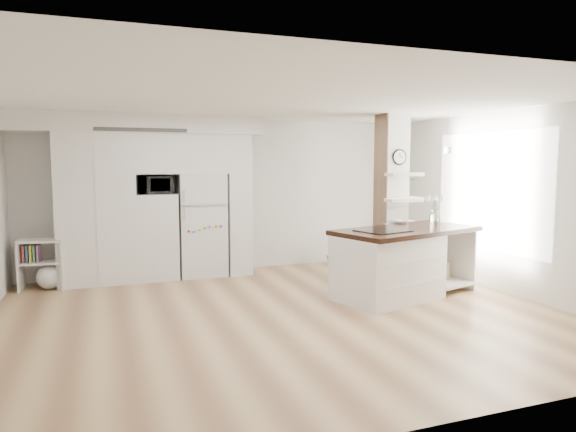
% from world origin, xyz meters
% --- Properties ---
extents(floor, '(7.00, 6.00, 0.01)m').
position_xyz_m(floor, '(0.00, 0.00, 0.00)').
color(floor, tan).
rests_on(floor, ground).
extents(room, '(7.04, 6.04, 2.72)m').
position_xyz_m(room, '(0.00, 0.00, 1.86)').
color(room, white).
rests_on(room, ground).
extents(cabinet_wall, '(4.00, 0.71, 2.70)m').
position_xyz_m(cabinet_wall, '(-1.45, 2.67, 1.51)').
color(cabinet_wall, white).
rests_on(cabinet_wall, floor).
extents(refrigerator, '(0.78, 0.69, 1.75)m').
position_xyz_m(refrigerator, '(-0.53, 2.68, 0.88)').
color(refrigerator, white).
rests_on(refrigerator, floor).
extents(column, '(0.69, 0.90, 2.70)m').
position_xyz_m(column, '(2.38, 1.13, 1.35)').
color(column, silver).
rests_on(column, floor).
extents(window, '(0.00, 2.40, 2.40)m').
position_xyz_m(window, '(3.48, 0.30, 1.50)').
color(window, white).
rests_on(window, room).
extents(pendant_light, '(0.12, 0.12, 0.10)m').
position_xyz_m(pendant_light, '(1.70, 0.15, 2.12)').
color(pendant_light, white).
rests_on(pendant_light, room).
extents(kitchen_island, '(2.40, 1.61, 1.56)m').
position_xyz_m(kitchen_island, '(1.78, 0.24, 0.51)').
color(kitchen_island, white).
rests_on(kitchen_island, floor).
extents(bookshelf, '(0.69, 0.45, 0.77)m').
position_xyz_m(bookshelf, '(-2.97, 2.50, 0.33)').
color(bookshelf, white).
rests_on(bookshelf, floor).
extents(floor_plant_a, '(0.29, 0.25, 0.46)m').
position_xyz_m(floor_plant_a, '(2.49, 0.96, 0.23)').
color(floor_plant_a, '#2A6528').
rests_on(floor_plant_a, floor).
extents(floor_plant_b, '(0.30, 0.30, 0.51)m').
position_xyz_m(floor_plant_b, '(1.90, 2.50, 0.26)').
color(floor_plant_b, '#2A6528').
rests_on(floor_plant_b, floor).
extents(microwave, '(0.54, 0.37, 0.30)m').
position_xyz_m(microwave, '(-1.27, 2.62, 1.57)').
color(microwave, '#2D2D2D').
rests_on(microwave, cabinet_wall).
extents(shelf_plant, '(0.27, 0.23, 0.30)m').
position_xyz_m(shelf_plant, '(2.63, 1.30, 1.52)').
color(shelf_plant, '#2A6528').
rests_on(shelf_plant, column).
extents(decor_bowl, '(0.22, 0.22, 0.05)m').
position_xyz_m(decor_bowl, '(2.30, 0.90, 1.00)').
color(decor_bowl, white).
rests_on(decor_bowl, column).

